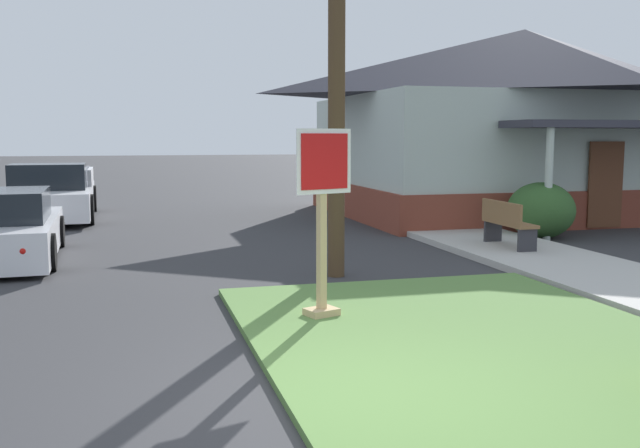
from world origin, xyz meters
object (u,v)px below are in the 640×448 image
object	(u,v)px
pickup_truck_white	(51,196)
street_bench	(507,222)
stop_sign	(322,225)
manhole_cover	(312,306)
parked_sedan_white	(2,230)

from	to	relation	value
pickup_truck_white	street_bench	xyz separation A→B (m)	(8.76, -7.97, -0.03)
stop_sign	pickup_truck_white	xyz separation A→B (m)	(-4.12, 11.92, -0.53)
stop_sign	pickup_truck_white	size ratio (longest dim) A/B	0.39
stop_sign	manhole_cover	xyz separation A→B (m)	(0.07, 0.78, -1.13)
parked_sedan_white	street_bench	distance (m)	9.06
street_bench	parked_sedan_white	bearing A→B (deg)	170.53
stop_sign	street_bench	xyz separation A→B (m)	(4.63, 3.95, -0.56)
stop_sign	pickup_truck_white	world-z (taller)	stop_sign
stop_sign	street_bench	bearing A→B (deg)	40.43
pickup_truck_white	stop_sign	bearing A→B (deg)	-70.92
street_bench	pickup_truck_white	bearing A→B (deg)	137.70
manhole_cover	street_bench	bearing A→B (deg)	34.79
manhole_cover	pickup_truck_white	xyz separation A→B (m)	(-4.19, 11.14, 0.61)
manhole_cover	pickup_truck_white	bearing A→B (deg)	110.61
stop_sign	parked_sedan_white	distance (m)	6.96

